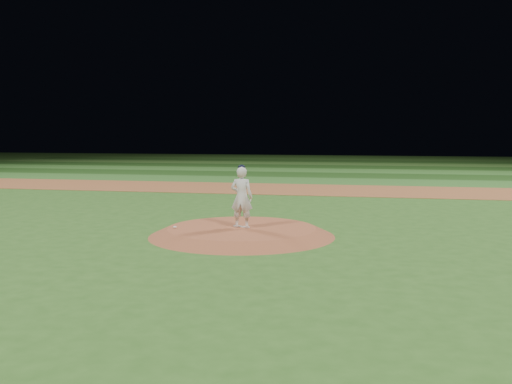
# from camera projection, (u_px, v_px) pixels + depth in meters

# --- Properties ---
(ground) EXTENTS (120.00, 120.00, 0.00)m
(ground) POSITION_uv_depth(u_px,v_px,m) (242.00, 236.00, 16.91)
(ground) COLOR #2C5B1D
(ground) RESTS_ON ground
(infield_dirt_band) EXTENTS (70.00, 6.00, 0.02)m
(infield_dirt_band) POSITION_uv_depth(u_px,v_px,m) (303.00, 189.00, 30.52)
(infield_dirt_band) COLOR brown
(infield_dirt_band) RESTS_ON ground
(outfield_stripe_0) EXTENTS (70.00, 5.00, 0.02)m
(outfield_stripe_0) POSITION_uv_depth(u_px,v_px,m) (314.00, 181.00, 35.87)
(outfield_stripe_0) COLOR #2F6524
(outfield_stripe_0) RESTS_ON ground
(outfield_stripe_1) EXTENTS (70.00, 5.00, 0.02)m
(outfield_stripe_1) POSITION_uv_depth(u_px,v_px,m) (322.00, 175.00, 40.73)
(outfield_stripe_1) COLOR #1B4115
(outfield_stripe_1) RESTS_ON ground
(outfield_stripe_2) EXTENTS (70.00, 5.00, 0.02)m
(outfield_stripe_2) POSITION_uv_depth(u_px,v_px,m) (328.00, 170.00, 45.59)
(outfield_stripe_2) COLOR #336D27
(outfield_stripe_2) RESTS_ON ground
(outfield_stripe_3) EXTENTS (70.00, 5.00, 0.02)m
(outfield_stripe_3) POSITION_uv_depth(u_px,v_px,m) (333.00, 167.00, 50.45)
(outfield_stripe_3) COLOR #1C4114
(outfield_stripe_3) RESTS_ON ground
(outfield_stripe_4) EXTENTS (70.00, 5.00, 0.02)m
(outfield_stripe_4) POSITION_uv_depth(u_px,v_px,m) (337.00, 164.00, 55.32)
(outfield_stripe_4) COLOR #366524
(outfield_stripe_4) RESTS_ON ground
(outfield_stripe_5) EXTENTS (70.00, 5.00, 0.02)m
(outfield_stripe_5) POSITION_uv_depth(u_px,v_px,m) (340.00, 161.00, 60.18)
(outfield_stripe_5) COLOR #1E4516
(outfield_stripe_5) RESTS_ON ground
(pitchers_mound) EXTENTS (5.50, 5.50, 0.25)m
(pitchers_mound) POSITION_uv_depth(u_px,v_px,m) (242.00, 232.00, 16.90)
(pitchers_mound) COLOR #984E2F
(pitchers_mound) RESTS_ON ground
(pitching_rubber) EXTENTS (0.53, 0.32, 0.03)m
(pitching_rubber) POSITION_uv_depth(u_px,v_px,m) (241.00, 227.00, 16.96)
(pitching_rubber) COLOR beige
(pitching_rubber) RESTS_ON pitchers_mound
(rosin_bag) EXTENTS (0.11, 0.11, 0.06)m
(rosin_bag) POSITION_uv_depth(u_px,v_px,m) (175.00, 227.00, 16.75)
(rosin_bag) COLOR white
(rosin_bag) RESTS_ON pitchers_mound
(pitcher_on_mound) EXTENTS (0.68, 0.47, 1.87)m
(pitcher_on_mound) POSITION_uv_depth(u_px,v_px,m) (242.00, 197.00, 16.73)
(pitcher_on_mound) COLOR silver
(pitcher_on_mound) RESTS_ON pitchers_mound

